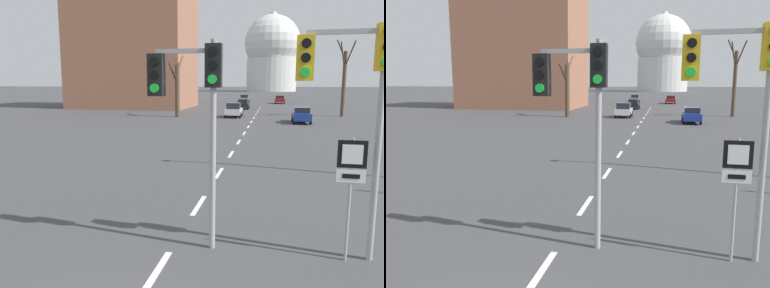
{
  "view_description": "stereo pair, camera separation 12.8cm",
  "coord_description": "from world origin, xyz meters",
  "views": [
    {
      "loc": [
        2.31,
        -4.03,
        3.92
      ],
      "look_at": [
        0.23,
        5.35,
        2.35
      ],
      "focal_mm": 35.0,
      "sensor_mm": 36.0,
      "label": 1
    },
    {
      "loc": [
        2.43,
        -4.0,
        3.92
      ],
      "look_at": [
        0.23,
        5.35,
        2.35
      ],
      "focal_mm": 35.0,
      "sensor_mm": 36.0,
      "label": 2
    }
  ],
  "objects": [
    {
      "name": "apartment_block_left",
      "position": [
        -20.07,
        54.21,
        9.16
      ],
      "size": [
        18.0,
        14.0,
        18.32
      ],
      "primitive_type": "cube",
      "color": "#9E664C",
      "rests_on": "ground_plane"
    },
    {
      "name": "lane_stripe_12",
      "position": [
        0.0,
        56.89,
        0.0
      ],
      "size": [
        0.16,
        2.0,
        0.01
      ],
      "primitive_type": "cube",
      "color": "silver",
      "rests_on": "ground_plane"
    },
    {
      "name": "sedan_mid_centre",
      "position": [
        4.89,
        34.56,
        0.81
      ],
      "size": [
        1.76,
        4.52,
        1.57
      ],
      "color": "navy",
      "rests_on": "ground_plane"
    },
    {
      "name": "traffic_signal_near_right",
      "position": [
        3.94,
        4.52,
        3.96
      ],
      "size": [
        1.94,
        0.34,
        5.22
      ],
      "color": "#9E9EA3",
      "rests_on": "ground_plane"
    },
    {
      "name": "sedan_near_left",
      "position": [
        -2.34,
        39.29,
        0.84
      ],
      "size": [
        1.82,
        3.84,
        1.67
      ],
      "color": "silver",
      "rests_on": "ground_plane"
    },
    {
      "name": "lane_stripe_7",
      "position": [
        0.0,
        34.39,
        0.0
      ],
      "size": [
        0.16,
        2.0,
        0.01
      ],
      "primitive_type": "cube",
      "color": "silver",
      "rests_on": "ground_plane"
    },
    {
      "name": "lane_stripe_8",
      "position": [
        0.0,
        38.89,
        0.0
      ],
      "size": [
        0.16,
        2.0,
        0.01
      ],
      "primitive_type": "cube",
      "color": "silver",
      "rests_on": "ground_plane"
    },
    {
      "name": "lane_stripe_6",
      "position": [
        0.0,
        29.89,
        0.0
      ],
      "size": [
        0.16,
        2.0,
        0.01
      ],
      "primitive_type": "cube",
      "color": "silver",
      "rests_on": "ground_plane"
    },
    {
      "name": "bare_tree_right_near",
      "position": [
        10.03,
        42.87,
        4.26
      ],
      "size": [
        1.9,
        2.75,
        8.73
      ],
      "color": "brown",
      "rests_on": "ground_plane"
    },
    {
      "name": "lane_stripe_5",
      "position": [
        0.0,
        25.39,
        0.0
      ],
      "size": [
        0.16,
        2.0,
        0.01
      ],
      "primitive_type": "cube",
      "color": "silver",
      "rests_on": "ground_plane"
    },
    {
      "name": "capitol_dome",
      "position": [
        0.0,
        179.21,
        17.64
      ],
      "size": [
        25.64,
        25.64,
        36.21
      ],
      "color": "silver",
      "rests_on": "ground_plane"
    },
    {
      "name": "route_sign_post",
      "position": [
        3.95,
        4.36,
        1.9
      ],
      "size": [
        0.6,
        0.08,
        2.77
      ],
      "color": "#9E9EA3",
      "rests_on": "ground_plane"
    },
    {
      "name": "lane_stripe_9",
      "position": [
        0.0,
        43.39,
        0.0
      ],
      "size": [
        0.16,
        2.0,
        0.01
      ],
      "primitive_type": "cube",
      "color": "silver",
      "rests_on": "ground_plane"
    },
    {
      "name": "lane_stripe_1",
      "position": [
        0.0,
        7.39,
        0.0
      ],
      "size": [
        0.16,
        2.0,
        0.01
      ],
      "primitive_type": "cube",
      "color": "silver",
      "rests_on": "ground_plane"
    },
    {
      "name": "sedan_far_left",
      "position": [
        -3.89,
        74.04,
        0.8
      ],
      "size": [
        1.8,
        4.07,
        1.57
      ],
      "color": "slate",
      "rests_on": "ground_plane"
    },
    {
      "name": "lane_stripe_2",
      "position": [
        0.0,
        11.89,
        0.0
      ],
      "size": [
        0.16,
        2.0,
        0.01
      ],
      "primitive_type": "cube",
      "color": "silver",
      "rests_on": "ground_plane"
    },
    {
      "name": "sedan_far_right",
      "position": [
        -2.43,
        53.38,
        0.78
      ],
      "size": [
        1.7,
        4.16,
        1.53
      ],
      "color": "black",
      "rests_on": "ground_plane"
    },
    {
      "name": "sedan_near_right",
      "position": [
        3.15,
        70.43,
        0.82
      ],
      "size": [
        1.86,
        4.21,
        1.58
      ],
      "color": "maroon",
      "rests_on": "ground_plane"
    },
    {
      "name": "bare_tree_left_near",
      "position": [
        -8.87,
        38.38,
        3.43
      ],
      "size": [
        1.59,
        4.98,
        7.18
      ],
      "color": "brown",
      "rests_on": "ground_plane"
    },
    {
      "name": "lane_stripe_4",
      "position": [
        0.0,
        20.89,
        0.0
      ],
      "size": [
        0.16,
        2.0,
        0.01
      ],
      "primitive_type": "cube",
      "color": "silver",
      "rests_on": "ground_plane"
    },
    {
      "name": "traffic_signal_centre_tall",
      "position": [
        0.47,
        4.36,
        3.68
      ],
      "size": [
        1.7,
        0.34,
        4.88
      ],
      "color": "#9E9EA3",
      "rests_on": "ground_plane"
    },
    {
      "name": "lane_stripe_11",
      "position": [
        0.0,
        52.39,
        0.0
      ],
      "size": [
        0.16,
        2.0,
        0.01
      ],
      "primitive_type": "cube",
      "color": "silver",
      "rests_on": "ground_plane"
    },
    {
      "name": "lane_stripe_0",
      "position": [
        0.0,
        2.89,
        0.0
      ],
      "size": [
        0.16,
        2.0,
        0.01
      ],
      "primitive_type": "cube",
      "color": "silver",
      "rests_on": "ground_plane"
    },
    {
      "name": "lane_stripe_10",
      "position": [
        0.0,
        47.89,
        0.0
      ],
      "size": [
        0.16,
        2.0,
        0.01
      ],
      "primitive_type": "cube",
      "color": "silver",
      "rests_on": "ground_plane"
    },
    {
      "name": "lane_stripe_3",
      "position": [
        0.0,
        16.39,
        0.0
      ],
      "size": [
        0.16,
        2.0,
        0.01
      ],
      "primitive_type": "cube",
      "color": "silver",
      "rests_on": "ground_plane"
    }
  ]
}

